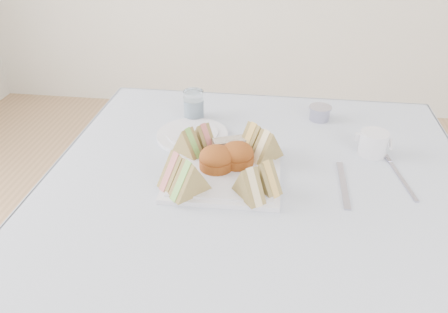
# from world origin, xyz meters

# --- Properties ---
(table) EXTENTS (0.90, 0.90, 0.74)m
(table) POSITION_xyz_m (0.00, 0.00, 0.37)
(table) COLOR brown
(table) RESTS_ON floor
(tablecloth) EXTENTS (1.02, 1.02, 0.01)m
(tablecloth) POSITION_xyz_m (0.00, 0.00, 0.74)
(tablecloth) COLOR #AEB8CD
(tablecloth) RESTS_ON table
(serving_plate) EXTENTS (0.28, 0.28, 0.01)m
(serving_plate) POSITION_xyz_m (-0.08, 0.03, 0.75)
(serving_plate) COLOR silver
(serving_plate) RESTS_ON tablecloth
(sandwich_fl_a) EXTENTS (0.09, 0.10, 0.08)m
(sandwich_fl_a) POSITION_xyz_m (-0.18, -0.04, 0.80)
(sandwich_fl_a) COLOR #9D8444
(sandwich_fl_a) RESTS_ON serving_plate
(sandwich_fl_b) EXTENTS (0.10, 0.10, 0.08)m
(sandwich_fl_b) POSITION_xyz_m (-0.15, -0.07, 0.80)
(sandwich_fl_b) COLOR #9D8444
(sandwich_fl_b) RESTS_ON serving_plate
(sandwich_fr_a) EXTENTS (0.09, 0.09, 0.07)m
(sandwich_fr_a) POSITION_xyz_m (0.02, -0.04, 0.79)
(sandwich_fr_a) COLOR #9D8444
(sandwich_fr_a) RESTS_ON serving_plate
(sandwich_fr_b) EXTENTS (0.08, 0.09, 0.07)m
(sandwich_fr_b) POSITION_xyz_m (-0.02, -0.07, 0.80)
(sandwich_fr_b) COLOR #9D8444
(sandwich_fr_b) RESTS_ON serving_plate
(sandwich_bl_a) EXTENTS (0.09, 0.08, 0.07)m
(sandwich_bl_a) POSITION_xyz_m (-0.18, 0.09, 0.79)
(sandwich_bl_a) COLOR #9D8444
(sandwich_bl_a) RESTS_ON serving_plate
(sandwich_bl_b) EXTENTS (0.08, 0.08, 0.07)m
(sandwich_bl_b) POSITION_xyz_m (-0.15, 0.12, 0.79)
(sandwich_bl_b) COLOR #9D8444
(sandwich_bl_b) RESTS_ON serving_plate
(sandwich_br_a) EXTENTS (0.09, 0.09, 0.08)m
(sandwich_br_a) POSITION_xyz_m (0.01, 0.09, 0.80)
(sandwich_br_a) COLOR #9D8444
(sandwich_br_a) RESTS_ON serving_plate
(sandwich_br_b) EXTENTS (0.09, 0.10, 0.08)m
(sandwich_br_b) POSITION_xyz_m (-0.02, 0.13, 0.80)
(sandwich_br_b) COLOR #9D8444
(sandwich_br_b) RESTS_ON serving_plate
(scone_left) EXTENTS (0.08, 0.08, 0.06)m
(scone_left) POSITION_xyz_m (-0.10, 0.03, 0.79)
(scone_left) COLOR brown
(scone_left) RESTS_ON serving_plate
(scone_right) EXTENTS (0.11, 0.11, 0.05)m
(scone_right) POSITION_xyz_m (-0.05, 0.06, 0.79)
(scone_right) COLOR brown
(scone_right) RESTS_ON serving_plate
(pastry_slice) EXTENTS (0.09, 0.06, 0.04)m
(pastry_slice) POSITION_xyz_m (-0.08, 0.11, 0.78)
(pastry_slice) COLOR beige
(pastry_slice) RESTS_ON serving_plate
(side_plate) EXTENTS (0.26, 0.26, 0.01)m
(side_plate) POSITION_xyz_m (-0.19, 0.20, 0.75)
(side_plate) COLOR silver
(side_plate) RESTS_ON tablecloth
(water_glass) EXTENTS (0.07, 0.07, 0.09)m
(water_glass) POSITION_xyz_m (-0.21, 0.31, 0.79)
(water_glass) COLOR white
(water_glass) RESTS_ON tablecloth
(tea_strainer) EXTENTS (0.07, 0.07, 0.04)m
(tea_strainer) POSITION_xyz_m (0.16, 0.36, 0.76)
(tea_strainer) COLOR #9F9CB4
(tea_strainer) RESTS_ON tablecloth
(knife) EXTENTS (0.02, 0.19, 0.00)m
(knife) POSITION_xyz_m (0.20, 0.02, 0.75)
(knife) COLOR #9F9CB4
(knife) RESTS_ON tablecloth
(fork) EXTENTS (0.04, 0.16, 0.00)m
(fork) POSITION_xyz_m (0.34, 0.05, 0.75)
(fork) COLOR #9F9CB4
(fork) RESTS_ON tablecloth
(creamer_jug) EXTENTS (0.08, 0.08, 0.06)m
(creamer_jug) POSITION_xyz_m (0.28, 0.17, 0.78)
(creamer_jug) COLOR silver
(creamer_jug) RESTS_ON tablecloth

